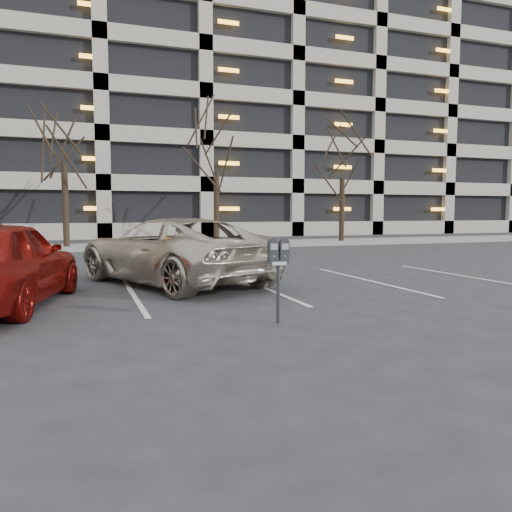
{
  "coord_description": "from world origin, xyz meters",
  "views": [
    {
      "loc": [
        -2.34,
        -8.06,
        1.65
      ],
      "look_at": [
        -0.11,
        -1.68,
        1.06
      ],
      "focal_mm": 35.0,
      "sensor_mm": 36.0,
      "label": 1
    }
  ],
  "objects": [
    {
      "name": "parking_garage",
      "position": [
        12.0,
        33.84,
        9.26
      ],
      "size": [
        52.0,
        20.0,
        19.0
      ],
      "color": "black",
      "rests_on": "ground"
    },
    {
      "name": "tree_c",
      "position": [
        4.0,
        16.0,
        5.8
      ],
      "size": [
        3.53,
        3.53,
        8.02
      ],
      "color": "black",
      "rests_on": "ground"
    },
    {
      "name": "tree_b",
      "position": [
        -3.0,
        16.0,
        6.2
      ],
      "size": [
        3.77,
        3.77,
        8.58
      ],
      "color": "black",
      "rests_on": "ground"
    },
    {
      "name": "stall_lines",
      "position": [
        -1.4,
        2.3,
        0.01
      ],
      "size": [
        16.9,
        5.2,
        0.0
      ],
      "color": "silver",
      "rests_on": "ground"
    },
    {
      "name": "ground",
      "position": [
        0.0,
        0.0,
        0.0
      ],
      "size": [
        140.0,
        140.0,
        0.0
      ],
      "primitive_type": "plane",
      "color": "#28282B",
      "rests_on": "ground"
    },
    {
      "name": "sidewalk",
      "position": [
        0.0,
        16.0,
        0.06
      ],
      "size": [
        80.0,
        4.0,
        0.12
      ],
      "primitive_type": "cube",
      "color": "gray",
      "rests_on": "ground"
    },
    {
      "name": "parking_meter",
      "position": [
        0.4,
        -1.23,
        0.96
      ],
      "size": [
        0.33,
        0.15,
        1.25
      ],
      "rotation": [
        0.0,
        0.0,
        -0.09
      ],
      "color": "black",
      "rests_on": "ground"
    },
    {
      "name": "tree_d",
      "position": [
        11.0,
        16.0,
        5.6
      ],
      "size": [
        3.41,
        3.41,
        7.76
      ],
      "color": "black",
      "rests_on": "ground"
    },
    {
      "name": "suv_silver",
      "position": [
        -0.37,
        3.48,
        0.76
      ],
      "size": [
        4.48,
        6.04,
        1.53
      ],
      "rotation": [
        0.0,
        0.0,
        3.54
      ],
      "color": "beige",
      "rests_on": "ground"
    }
  ]
}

